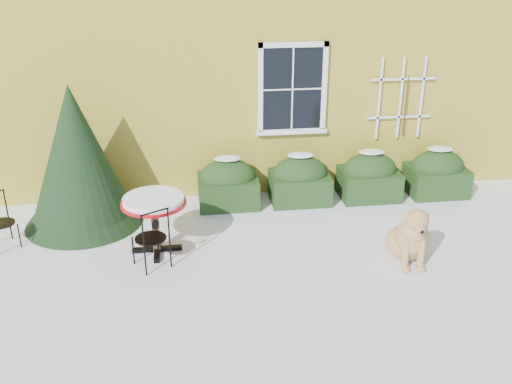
{
  "coord_description": "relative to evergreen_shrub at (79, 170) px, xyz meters",
  "views": [
    {
      "loc": [
        -1.02,
        -6.78,
        4.34
      ],
      "look_at": [
        0.0,
        1.0,
        0.9
      ],
      "focal_mm": 40.0,
      "sensor_mm": 36.0,
      "label": 1
    }
  ],
  "objects": [
    {
      "name": "ground",
      "position": [
        2.76,
        -2.15,
        -0.95
      ],
      "size": [
        80.0,
        80.0,
        0.0
      ],
      "primitive_type": "plane",
      "color": "white",
      "rests_on": "ground"
    },
    {
      "name": "patio_chair_near",
      "position": [
        1.2,
        -1.6,
        -0.47
      ],
      "size": [
        0.57,
        0.57,
        0.96
      ],
      "rotation": [
        0.0,
        0.0,
        3.64
      ],
      "color": "black",
      "rests_on": "ground"
    },
    {
      "name": "dog",
      "position": [
        4.93,
        -1.93,
        -0.56
      ],
      "size": [
        0.69,
        1.06,
        0.97
      ],
      "rotation": [
        0.0,
        0.0,
        -0.11
      ],
      "color": "tan",
      "rests_on": "ground"
    },
    {
      "name": "patio_chair_far",
      "position": [
        -1.14,
        -0.68,
        -0.52
      ],
      "size": [
        0.53,
        0.53,
        0.87
      ],
      "rotation": [
        0.0,
        0.0,
        0.61
      ],
      "color": "black",
      "rests_on": "ground"
    },
    {
      "name": "evergreen_shrub",
      "position": [
        0.0,
        0.0,
        0.0
      ],
      "size": [
        1.95,
        1.95,
        2.36
      ],
      "rotation": [
        0.0,
        0.0,
        -0.19
      ],
      "color": "black",
      "rests_on": "ground"
    },
    {
      "name": "bistro_table",
      "position": [
        1.23,
        -1.15,
        -0.2
      ],
      "size": [
        0.97,
        0.97,
        0.9
      ],
      "rotation": [
        0.0,
        0.0,
        0.2
      ],
      "color": "black",
      "rests_on": "ground"
    },
    {
      "name": "hedge_row",
      "position": [
        4.41,
        0.4,
        -0.55
      ],
      "size": [
        4.95,
        0.8,
        0.91
      ],
      "color": "black",
      "rests_on": "ground"
    }
  ]
}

